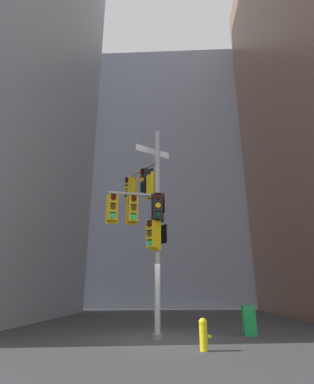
{
  "coord_description": "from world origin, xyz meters",
  "views": [
    {
      "loc": [
        0.52,
        -11.23,
        1.53
      ],
      "look_at": [
        -0.03,
        0.22,
        5.37
      ],
      "focal_mm": 27.96,
      "sensor_mm": 36.0,
      "label": 1
    }
  ],
  "objects": [
    {
      "name": "ground",
      "position": [
        0.0,
        0.0,
        0.0
      ],
      "size": [
        120.0,
        120.0,
        0.0
      ],
      "primitive_type": "plane",
      "color": "#38383A"
    },
    {
      "name": "building_mid_block",
      "position": [
        -0.42,
        27.85,
        15.2
      ],
      "size": [
        17.86,
        17.86,
        30.41
      ],
      "primitive_type": "cube",
      "color": "slate",
      "rests_on": "ground"
    },
    {
      "name": "signal_pole_assembly",
      "position": [
        -0.5,
        0.14,
        4.71
      ],
      "size": [
        2.43,
        2.7,
        7.98
      ],
      "color": "#9EA0A3",
      "rests_on": "ground"
    },
    {
      "name": "fire_hydrant",
      "position": [
        1.37,
        -2.13,
        0.44
      ],
      "size": [
        0.33,
        0.23,
        0.84
      ],
      "color": "yellow",
      "rests_on": "ground"
    },
    {
      "name": "newspaper_box",
      "position": [
        3.35,
        0.89,
        0.53
      ],
      "size": [
        0.45,
        0.36,
        1.05
      ],
      "color": "#198C3F",
      "rests_on": "ground"
    }
  ]
}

